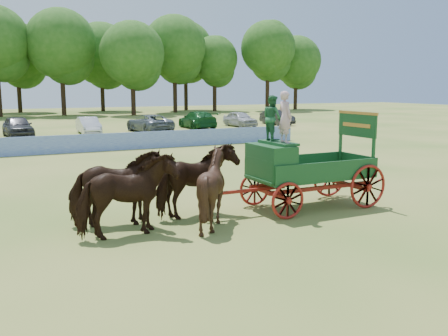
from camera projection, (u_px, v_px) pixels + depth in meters
ground at (294, 221)px, 14.27m from camera, size 160.00×160.00×0.00m
horse_lead_left at (127, 196)px, 12.58m from camera, size 2.60×1.34×2.13m
horse_lead_right at (116, 188)px, 13.55m from camera, size 2.71×1.65×2.13m
horse_wheel_left at (213, 188)px, 13.64m from camera, size 2.26×2.10×2.13m
horse_wheel_right at (197, 181)px, 14.61m from camera, size 2.73×1.75×2.13m
farm_dray at (292, 160)px, 15.37m from camera, size 6.00×2.00×3.67m
sponsor_banner at (108, 142)px, 29.63m from camera, size 26.00×0.08×1.05m
parked_cars at (44, 126)px, 39.05m from camera, size 47.03×7.39×1.61m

